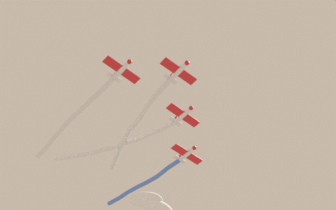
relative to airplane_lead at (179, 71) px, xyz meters
name	(u,v)px	position (x,y,z in m)	size (l,w,h in m)	color
airplane_lead	(179,71)	(0.00, 0.00, 0.00)	(5.39, 5.69, 1.61)	white
smoke_trail_lead	(134,129)	(-12.66, -8.33, 1.42)	(23.34, 13.21, 4.36)	white
airplane_left_wing	(183,115)	(-8.82, 0.40, 0.00)	(5.49, 5.60, 1.61)	white
smoke_trail_left_wing	(114,145)	(-16.54, -12.22, 1.62)	(11.10, 23.59, 3.84)	white
airplane_right_wing	(122,70)	(0.53, -8.81, 0.30)	(5.52, 5.57, 1.61)	white
smoke_trail_right_wing	(72,120)	(-9.44, -18.49, 0.62)	(17.71, 16.77, 1.65)	white
airplane_slot	(187,154)	(-17.63, 0.79, -0.30)	(5.46, 5.63, 1.61)	white
smoke_trail_slot	(143,184)	(-25.29, -7.81, -0.14)	(12.47, 14.94, 1.52)	#4C75DB
cloud_east	(152,205)	(-49.64, -8.17, 14.65)	(9.84, 12.12, 4.03)	white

